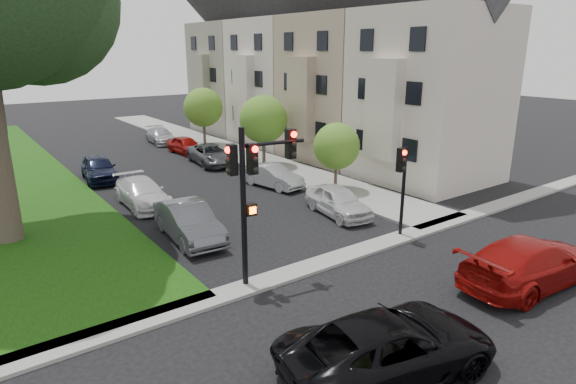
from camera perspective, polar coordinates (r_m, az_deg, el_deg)
ground at (r=17.28m, az=9.93°, el=-10.26°), size 140.00×140.00×0.00m
sidewalk_right at (r=39.73m, az=-8.25°, el=5.33°), size 3.50×44.00×0.12m
sidewalk_cross at (r=18.55m, az=5.50°, el=-7.92°), size 60.00×1.00×0.12m
house_a at (r=30.13m, az=16.57°, el=14.45°), size 7.70×7.55×15.97m
house_b at (r=35.25m, az=6.62°, el=15.23°), size 7.70×7.55×15.97m
house_c at (r=41.10m, az=-0.69°, el=15.53°), size 7.70×7.55×15.97m
house_d at (r=47.43m, az=-6.13°, el=15.59°), size 7.70×7.55×15.97m
small_tree_a at (r=26.73m, az=5.77°, el=5.42°), size 2.58×2.58×3.87m
small_tree_b at (r=32.42m, az=-2.94°, el=8.59°), size 3.21×3.21×4.82m
small_tree_c at (r=40.16m, az=-10.03°, el=9.84°), size 3.16×3.16×4.74m
traffic_signal_main at (r=15.56m, az=-4.09°, el=1.70°), size 2.66×0.70×5.43m
traffic_signal_secondary at (r=20.36m, az=13.38°, el=1.93°), size 0.50×0.40×3.92m
car_cross_near at (r=12.58m, az=11.89°, el=-17.41°), size 5.97×3.55×1.55m
car_cross_far at (r=18.34m, az=26.81°, el=-7.40°), size 5.88×2.73×1.66m
car_parked_0 at (r=23.25m, az=5.96°, el=-1.05°), size 2.33×4.40×1.42m
car_parked_1 at (r=27.87m, az=-1.83°, el=1.90°), size 2.11×4.14×1.30m
car_parked_2 at (r=33.85m, az=-9.04°, el=4.40°), size 2.79×5.11×1.36m
car_parked_3 at (r=37.68m, az=-12.01°, el=5.45°), size 1.90×3.98×1.31m
car_parked_4 at (r=42.44m, az=-14.85°, el=6.46°), size 2.20×4.53×1.27m
car_parked_5 at (r=20.63m, az=-11.69°, el=-3.44°), size 2.00×4.85×1.56m
car_parked_6 at (r=25.58m, az=-16.89°, el=-0.11°), size 2.04×4.77×1.37m
car_parked_7 at (r=31.42m, az=-21.50°, el=2.64°), size 2.37×4.67×1.53m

